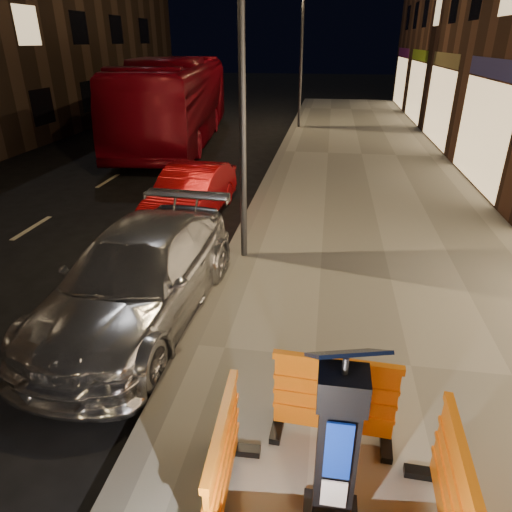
% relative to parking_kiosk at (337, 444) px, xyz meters
% --- Properties ---
extents(ground_plane, '(120.00, 120.00, 0.00)m').
position_rel_parking_kiosk_xyz_m(ground_plane, '(-1.98, 2.28, -1.05)').
color(ground_plane, black).
rests_on(ground_plane, ground).
extents(sidewalk, '(6.00, 60.00, 0.15)m').
position_rel_parking_kiosk_xyz_m(sidewalk, '(1.02, 2.28, -0.98)').
color(sidewalk, gray).
rests_on(sidewalk, ground).
extents(kerb, '(0.30, 60.00, 0.15)m').
position_rel_parking_kiosk_xyz_m(kerb, '(-1.98, 2.28, -0.98)').
color(kerb, slate).
rests_on(kerb, ground).
extents(parking_kiosk, '(0.57, 0.57, 1.81)m').
position_rel_parking_kiosk_xyz_m(parking_kiosk, '(0.00, 0.00, 0.00)').
color(parking_kiosk, black).
rests_on(parking_kiosk, sidewalk).
extents(barrier_back, '(1.32, 0.60, 1.01)m').
position_rel_parking_kiosk_xyz_m(barrier_back, '(0.00, 0.95, -0.40)').
color(barrier_back, orange).
rests_on(barrier_back, sidewalk).
extents(barrier_kerbside, '(0.58, 1.31, 1.01)m').
position_rel_parking_kiosk_xyz_m(barrier_kerbside, '(-0.95, 0.00, -0.40)').
color(barrier_kerbside, orange).
rests_on(barrier_kerbside, sidewalk).
extents(barrier_bldgside, '(0.58, 1.31, 1.01)m').
position_rel_parking_kiosk_xyz_m(barrier_bldgside, '(0.95, 0.00, -0.40)').
color(barrier_bldgside, orange).
rests_on(barrier_bldgside, sidewalk).
extents(car_silver, '(2.23, 4.94, 1.40)m').
position_rel_parking_kiosk_xyz_m(car_silver, '(-2.97, 3.10, -1.05)').
color(car_silver, silver).
rests_on(car_silver, ground).
extents(car_red, '(1.52, 3.83, 1.24)m').
position_rel_parking_kiosk_xyz_m(car_red, '(-3.45, 7.58, -1.05)').
color(car_red, '#AD080E').
rests_on(car_red, ground).
extents(bus_doubledecker, '(4.30, 12.37, 3.37)m').
position_rel_parking_kiosk_xyz_m(bus_doubledecker, '(-6.65, 16.56, -1.05)').
color(bus_doubledecker, maroon).
rests_on(bus_doubledecker, ground).
extents(street_lamp_mid, '(0.12, 0.12, 6.00)m').
position_rel_parking_kiosk_xyz_m(street_lamp_mid, '(-1.73, 5.28, 2.10)').
color(street_lamp_mid, '#3F3F44').
rests_on(street_lamp_mid, sidewalk).
extents(street_lamp_far, '(0.12, 0.12, 6.00)m').
position_rel_parking_kiosk_xyz_m(street_lamp_far, '(-1.73, 20.28, 2.10)').
color(street_lamp_far, '#3F3F44').
rests_on(street_lamp_far, sidewalk).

